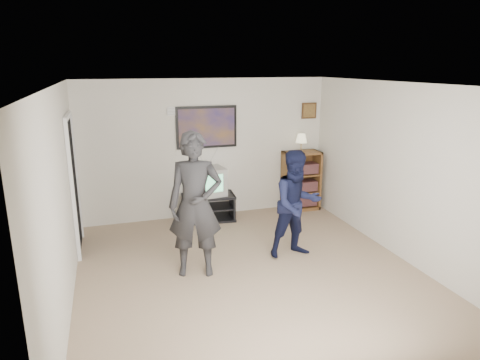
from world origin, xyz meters
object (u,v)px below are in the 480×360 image
person_tall (195,205)px  person_short (297,204)px  media_stand (208,207)px  crt_television (207,182)px  bookshelf (301,181)px

person_tall → person_short: bearing=17.8°
media_stand → crt_television: (-0.01, 0.00, 0.48)m
media_stand → crt_television: bearing=-174.4°
media_stand → person_short: bearing=-59.0°
crt_television → person_tall: person_tall is taller
crt_television → bookshelf: size_ratio=0.51×
crt_television → person_short: 2.05m
crt_television → person_tall: bearing=-114.6°
person_tall → person_short: person_tall is taller
media_stand → person_short: person_short is taller
person_tall → bookshelf: bearing=52.7°
person_short → person_tall: bearing=-178.7°
person_short → media_stand: bearing=112.5°
bookshelf → media_stand: bearing=-178.4°
crt_television → person_tall: size_ratio=0.30×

